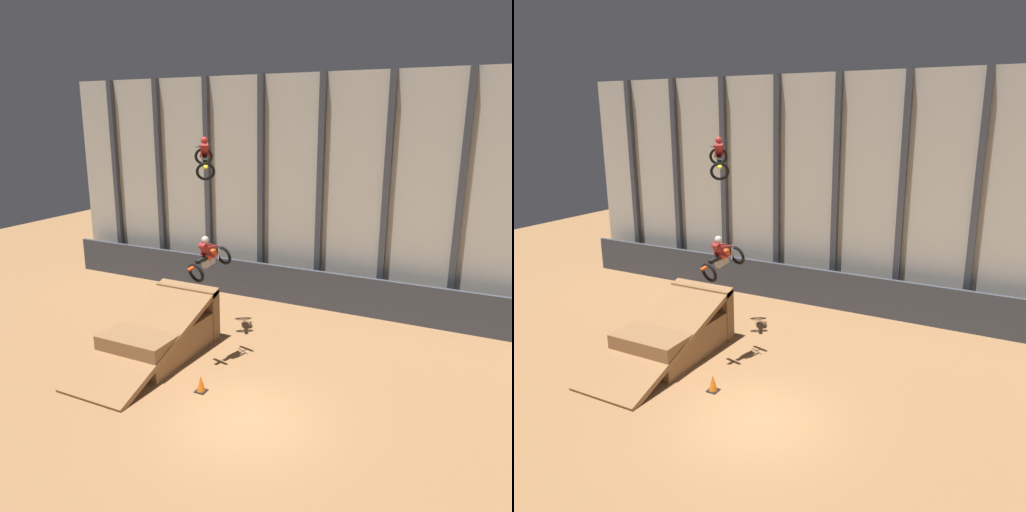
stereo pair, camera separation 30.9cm
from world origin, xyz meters
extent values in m
plane|color=#996B42|center=(0.00, 0.00, 0.00)|extent=(60.00, 60.00, 0.00)
cube|color=beige|center=(0.00, 10.69, 5.33)|extent=(32.00, 0.12, 10.65)
cube|color=#3D424C|center=(-13.68, 10.49, 5.33)|extent=(0.28, 0.28, 10.65)
cube|color=#3D424C|center=(-10.64, 10.49, 5.33)|extent=(0.28, 0.28, 10.65)
cube|color=#3D424C|center=(-7.60, 10.49, 5.33)|extent=(0.28, 0.28, 10.65)
cube|color=#3D424C|center=(-4.56, 10.49, 5.33)|extent=(0.28, 0.28, 10.65)
cube|color=#3D424C|center=(-1.52, 10.49, 5.33)|extent=(0.28, 0.28, 10.65)
cube|color=#3D424C|center=(1.52, 10.49, 5.33)|extent=(0.28, 0.28, 10.65)
cube|color=#3D424C|center=(4.56, 10.49, 5.33)|extent=(0.28, 0.28, 10.65)
cube|color=#383D47|center=(0.00, 9.58, 0.91)|extent=(31.36, 0.20, 1.83)
cube|color=olive|center=(-4.95, 2.57, 0.62)|extent=(2.68, 4.21, 1.25)
cube|color=olive|center=(-4.95, 4.43, 1.04)|extent=(2.73, 0.50, 2.08)
cube|color=#996B42|center=(-4.95, 1.67, 1.04)|extent=(2.73, 6.08, 2.27)
torus|color=black|center=(-4.72, 5.59, 7.22)|extent=(0.80, 0.70, 0.73)
torus|color=black|center=(-3.98, 4.50, 6.75)|extent=(0.80, 0.70, 0.73)
cube|color=#B7B7BC|center=(-4.30, 4.97, 7.08)|extent=(0.48, 0.58, 0.44)
cube|color=yellow|center=(-4.35, 5.05, 7.33)|extent=(0.44, 0.52, 0.37)
cube|color=black|center=(-4.14, 4.73, 7.21)|extent=(0.45, 0.56, 0.30)
cube|color=yellow|center=(-3.87, 4.35, 6.97)|extent=(0.32, 0.38, 0.18)
cylinder|color=#B7B7BC|center=(-4.58, 5.38, 7.38)|extent=(0.09, 0.10, 0.55)
cylinder|color=black|center=(-4.52, 5.29, 7.60)|extent=(0.65, 0.21, 0.04)
cube|color=maroon|center=(-4.19, 4.81, 7.55)|extent=(0.48, 0.53, 0.51)
sphere|color=red|center=(-4.19, 4.80, 7.88)|extent=(0.40, 0.42, 0.33)
cylinder|color=maroon|center=(-4.37, 4.86, 7.32)|extent=(0.34, 0.42, 0.22)
cylinder|color=maroon|center=(-4.17, 5.00, 7.32)|extent=(0.34, 0.42, 0.22)
cylinder|color=maroon|center=(-4.45, 4.90, 7.64)|extent=(0.36, 0.47, 0.09)
cylinder|color=maroon|center=(-4.18, 5.08, 7.64)|extent=(0.36, 0.47, 0.09)
torus|color=black|center=(-2.72, 3.55, 3.88)|extent=(0.78, 0.45, 0.73)
torus|color=black|center=(-3.05, 2.23, 3.54)|extent=(0.78, 0.45, 0.73)
cube|color=#B7B7BC|center=(-2.90, 2.82, 3.82)|extent=(0.31, 0.60, 0.40)
cube|color=#E54C19|center=(-2.87, 2.93, 4.05)|extent=(0.31, 0.52, 0.34)
cube|color=black|center=(-2.97, 2.55, 3.98)|extent=(0.29, 0.59, 0.25)
cube|color=#E54C19|center=(-3.09, 2.08, 3.77)|extent=(0.22, 0.39, 0.15)
cylinder|color=#B7B7BC|center=(-2.78, 3.32, 4.07)|extent=(0.09, 0.14, 0.55)
cylinder|color=black|center=(-2.80, 3.23, 4.30)|extent=(0.60, 0.34, 0.04)
cube|color=maroon|center=(-2.94, 2.67, 4.30)|extent=(0.37, 0.47, 0.52)
sphere|color=silver|center=(-2.93, 2.69, 4.63)|extent=(0.33, 0.37, 0.32)
cylinder|color=maroon|center=(-3.03, 2.82, 4.06)|extent=(0.21, 0.45, 0.25)
cylinder|color=maroon|center=(-2.79, 2.76, 4.06)|extent=(0.21, 0.45, 0.25)
cylinder|color=maroon|center=(-3.04, 2.93, 4.37)|extent=(0.21, 0.53, 0.13)
cylinder|color=maroon|center=(-2.73, 2.85, 4.37)|extent=(0.21, 0.53, 0.13)
cube|color=black|center=(-2.05, 0.79, 0.01)|extent=(0.36, 0.36, 0.03)
cone|color=orange|center=(-2.05, 0.79, 0.31)|extent=(0.28, 0.28, 0.55)
camera|label=1|loc=(6.04, -11.51, 8.69)|focal=35.00mm
camera|label=2|loc=(6.32, -11.37, 8.69)|focal=35.00mm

